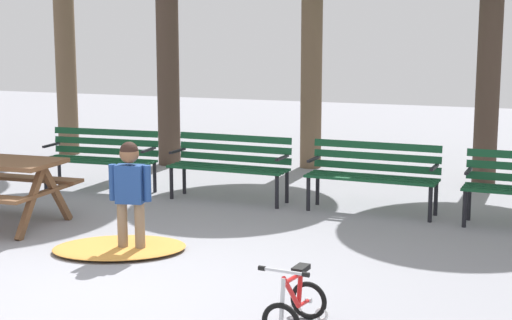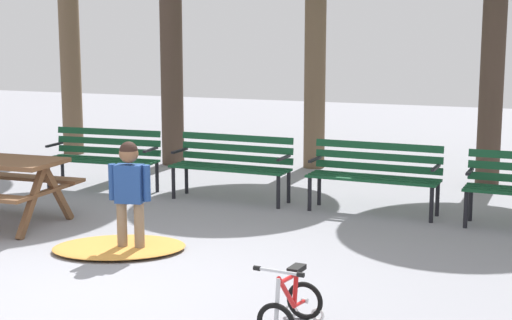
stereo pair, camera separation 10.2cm
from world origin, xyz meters
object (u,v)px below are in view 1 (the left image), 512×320
(child_standing, at_px, (130,188))
(kids_bicycle, at_px, (296,305))
(park_bench_far_left, at_px, (102,154))
(park_bench_left, at_px, (231,162))
(park_bench_right, at_px, (373,171))

(child_standing, relative_size, kids_bicycle, 1.95)
(kids_bicycle, bearing_deg, child_standing, 149.31)
(child_standing, bearing_deg, kids_bicycle, -30.69)
(park_bench_far_left, relative_size, kids_bicycle, 2.82)
(park_bench_left, relative_size, child_standing, 1.42)
(park_bench_far_left, distance_m, park_bench_right, 3.81)
(park_bench_far_left, bearing_deg, kids_bicycle, -42.58)
(park_bench_left, bearing_deg, park_bench_far_left, -176.41)
(park_bench_far_left, bearing_deg, park_bench_right, 2.09)
(park_bench_left, relative_size, kids_bicycle, 2.77)
(kids_bicycle, bearing_deg, park_bench_left, 119.86)
(park_bench_far_left, bearing_deg, child_standing, -51.85)
(child_standing, bearing_deg, park_bench_left, 92.02)
(kids_bicycle, bearing_deg, park_bench_right, 95.37)
(park_bench_right, bearing_deg, child_standing, -123.90)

